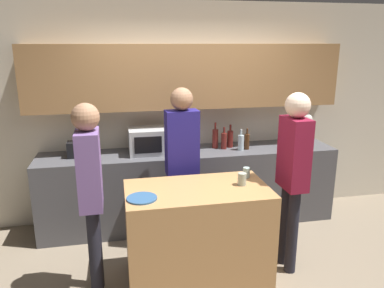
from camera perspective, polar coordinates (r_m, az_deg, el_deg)
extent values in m
cube|color=beige|center=(4.78, -1.12, 4.80)|extent=(6.40, 0.08, 2.70)
cube|color=#A37547|center=(4.52, -0.69, 10.28)|extent=(3.74, 0.32, 0.75)
cube|color=#4C4C51|center=(4.70, -0.29, -6.60)|extent=(3.60, 0.62, 0.94)
cube|color=#B27F4C|center=(3.62, 0.81, -13.66)|extent=(1.31, 0.73, 0.94)
cube|color=#B7BABC|center=(4.47, -6.27, 0.53)|extent=(0.52, 0.38, 0.30)
cube|color=black|center=(4.28, -6.69, -0.15)|extent=(0.31, 0.01, 0.19)
cube|color=black|center=(4.49, -16.81, -0.77)|extent=(0.26, 0.16, 0.18)
cube|color=black|center=(4.47, -17.54, 0.33)|extent=(0.02, 0.11, 0.01)
cube|color=black|center=(4.46, -16.27, 0.40)|extent=(0.02, 0.11, 0.01)
cylinder|color=#333D4C|center=(5.07, 16.90, 0.57)|extent=(0.14, 0.14, 0.10)
cylinder|color=#38662D|center=(5.04, 17.03, 2.11)|extent=(0.01, 0.01, 0.18)
sphere|color=silver|center=(5.01, 17.15, 3.67)|extent=(0.13, 0.13, 0.13)
cylinder|color=maroon|center=(4.66, 3.55, 0.80)|extent=(0.07, 0.07, 0.23)
cylinder|color=maroon|center=(4.62, 3.59, 2.74)|extent=(0.03, 0.03, 0.09)
cylinder|color=maroon|center=(4.63, 4.89, 0.46)|extent=(0.07, 0.07, 0.20)
cylinder|color=maroon|center=(4.60, 4.93, 2.13)|extent=(0.02, 0.02, 0.08)
cylinder|color=maroon|center=(4.71, 5.83, 0.75)|extent=(0.07, 0.07, 0.21)
cylinder|color=maroon|center=(4.68, 5.88, 2.47)|extent=(0.03, 0.03, 0.08)
cylinder|color=silver|center=(4.61, 7.45, 0.21)|extent=(0.07, 0.07, 0.19)
cylinder|color=silver|center=(4.57, 7.50, 1.77)|extent=(0.03, 0.03, 0.07)
cylinder|color=#472814|center=(4.65, 8.35, 0.34)|extent=(0.06, 0.06, 0.19)
cylinder|color=#472814|center=(4.62, 8.41, 1.92)|extent=(0.02, 0.02, 0.07)
cylinder|color=#2D5684|center=(3.22, -7.65, -8.20)|extent=(0.26, 0.26, 0.01)
cylinder|color=#9DC3BF|center=(3.70, 8.30, -4.33)|extent=(0.07, 0.07, 0.10)
cylinder|color=#9AA795|center=(3.50, 7.62, -5.33)|extent=(0.08, 0.08, 0.12)
cylinder|color=black|center=(4.19, -0.38, -9.97)|extent=(0.11, 0.11, 0.86)
cylinder|color=black|center=(4.16, -2.55, -10.20)|extent=(0.11, 0.11, 0.86)
cube|color=navy|center=(3.91, -1.54, 0.21)|extent=(0.35, 0.21, 0.68)
sphere|color=#9E7051|center=(3.81, -1.58, 6.87)|extent=(0.23, 0.23, 0.23)
cylinder|color=black|center=(3.65, -14.45, -14.75)|extent=(0.11, 0.11, 0.85)
cylinder|color=black|center=(3.51, -14.54, -16.05)|extent=(0.11, 0.11, 0.85)
cube|color=#70528F|center=(3.26, -15.37, -3.80)|extent=(0.19, 0.34, 0.67)
sphere|color=#9E7051|center=(3.15, -15.95, 3.98)|extent=(0.23, 0.23, 0.23)
cylinder|color=black|center=(3.87, 15.03, -12.80)|extent=(0.11, 0.11, 0.86)
cylinder|color=black|center=(3.99, 13.97, -11.79)|extent=(0.11, 0.11, 0.86)
cube|color=maroon|center=(3.65, 15.30, -1.41)|extent=(0.20, 0.34, 0.68)
sphere|color=beige|center=(3.55, 15.81, 5.71)|extent=(0.23, 0.23, 0.23)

